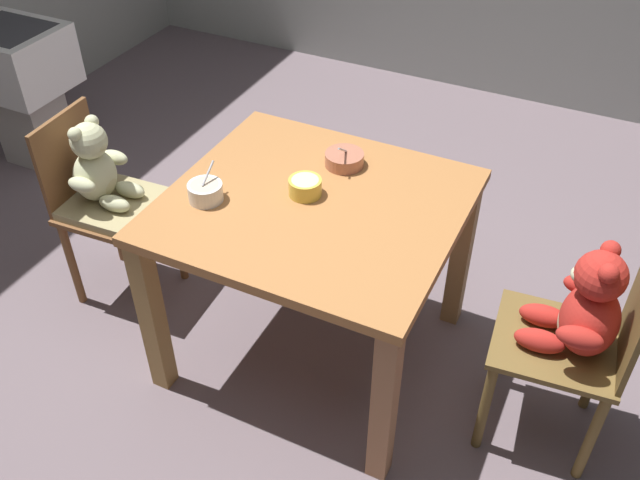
# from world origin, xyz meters

# --- Properties ---
(ground_plane) EXTENTS (5.20, 5.20, 0.04)m
(ground_plane) POSITION_xyz_m (0.00, 0.00, -0.02)
(ground_plane) COLOR slate
(dining_table) EXTENTS (1.01, 0.93, 0.75)m
(dining_table) POSITION_xyz_m (0.00, 0.00, 0.62)
(dining_table) COLOR #A76A38
(dining_table) RESTS_ON ground_plane
(teddy_chair_near_right) EXTENTS (0.44, 0.41, 0.90)m
(teddy_chair_near_right) POSITION_xyz_m (0.95, 0.02, 0.57)
(teddy_chair_near_right) COLOR brown
(teddy_chair_near_right) RESTS_ON ground_plane
(teddy_chair_near_left) EXTENTS (0.42, 0.39, 0.84)m
(teddy_chair_near_left) POSITION_xyz_m (-0.94, -0.04, 0.55)
(teddy_chair_near_left) COLOR brown
(teddy_chair_near_left) RESTS_ON ground_plane
(porridge_bowl_yellow_center) EXTENTS (0.12, 0.12, 0.06)m
(porridge_bowl_yellow_center) POSITION_xyz_m (-0.05, 0.03, 0.78)
(porridge_bowl_yellow_center) COLOR gold
(porridge_bowl_yellow_center) RESTS_ON dining_table
(porridge_bowl_white_near_left) EXTENTS (0.12, 0.13, 0.12)m
(porridge_bowl_white_near_left) POSITION_xyz_m (-0.34, -0.15, 0.78)
(porridge_bowl_white_near_left) COLOR white
(porridge_bowl_white_near_left) RESTS_ON dining_table
(porridge_bowl_terracotta_far_center) EXTENTS (0.14, 0.15, 0.12)m
(porridge_bowl_terracotta_far_center) POSITION_xyz_m (0.00, 0.26, 0.78)
(porridge_bowl_terracotta_far_center) COLOR #B16B51
(porridge_bowl_terracotta_far_center) RESTS_ON dining_table
(sink_basin) EXTENTS (0.51, 0.44, 0.77)m
(sink_basin) POSITION_xyz_m (-2.05, 0.62, 0.50)
(sink_basin) COLOR #B7B2A8
(sink_basin) RESTS_ON ground_plane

